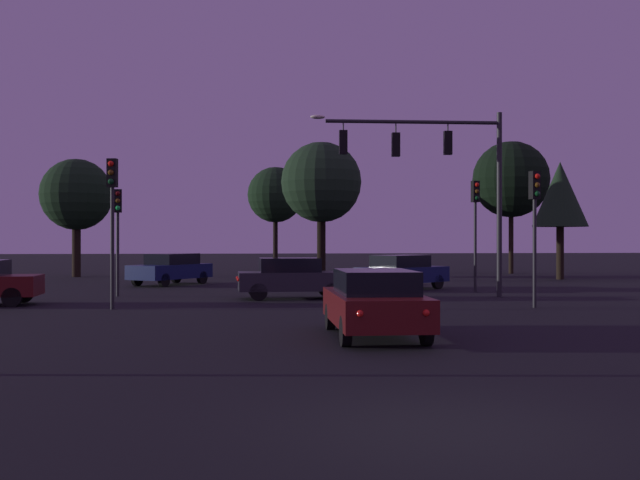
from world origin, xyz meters
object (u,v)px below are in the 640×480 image
Objects in this scene: traffic_light_median at (118,220)px; car_nearside_lane at (375,302)px; traffic_signal_mast_arm at (439,164)px; car_crossing_left at (293,277)px; car_far_lane at (402,272)px; tree_behind_sign at (275,195)px; tree_left_far at (76,195)px; tree_lot_edge at (560,195)px; tree_right_cluster at (511,180)px; tree_center_horizon at (321,183)px; traffic_light_far_side at (535,211)px; car_parked_lot at (171,269)px; traffic_light_corner_right at (112,203)px; traffic_light_corner_left at (475,214)px.

car_nearside_lane is at bearing -59.04° from traffic_light_median.
traffic_signal_mast_arm reaches higher than car_crossing_left.
car_nearside_lane is 1.01× the size of car_far_lane.
tree_behind_sign is (6.91, 19.26, 2.14)m from traffic_light_median.
tree_left_far is 27.70m from tree_lot_edge.
traffic_light_median is at bearing -142.05° from tree_right_cluster.
tree_center_horizon is 14.88m from tree_right_cluster.
traffic_light_far_side is at bearing -72.10° from tree_center_horizon.
traffic_signal_mast_arm is 1.61× the size of car_parked_lot.
tree_center_horizon is at bearing -151.13° from tree_right_cluster.
traffic_light_median is 15.33m from car_nearside_lane.
tree_center_horizon reaches higher than car_nearside_lane.
tree_left_far reaches higher than traffic_light_median.
tree_left_far is (-4.94, 15.67, 1.86)m from traffic_light_median.
traffic_light_corner_right is at bearing -82.45° from traffic_light_median.
tree_right_cluster reaches higher than car_crossing_left.
traffic_light_median is at bearing -166.98° from car_far_lane.
car_crossing_left is at bearing -56.50° from tree_left_far.
traffic_light_corner_left is 17.87m from tree_right_cluster.
car_far_lane is (11.05, 8.26, -2.55)m from traffic_light_corner_right.
car_parked_lot is (-6.46, 20.19, -0.00)m from car_nearside_lane.
car_parked_lot is at bearing -159.90° from tree_center_horizon.
tree_lot_edge is at bearing 8.06° from car_parked_lot.
tree_behind_sign is 17.82m from tree_lot_edge.
tree_lot_edge is (21.47, 15.67, 1.30)m from traffic_light_corner_right.
traffic_light_corner_left is 1.02× the size of car_nearside_lane.
car_crossing_left is 6.87m from car_far_lane.
traffic_light_far_side is (13.48, -0.79, -0.23)m from traffic_light_corner_right.
traffic_light_median reaches higher than car_parked_lot.
car_far_lane is 0.53× the size of tree_right_cluster.
car_nearside_lane and car_far_lane have the same top height.
tree_left_far is (-6.28, 8.49, 4.02)m from car_parked_lot.
car_nearside_lane is at bearing -111.56° from traffic_signal_mast_arm.
tree_center_horizon is at bearing 62.05° from traffic_light_corner_right.
traffic_light_corner_left is at bearing -36.76° from tree_left_far.
tree_left_far is (-19.51, 14.58, 1.52)m from traffic_light_corner_left.
car_crossing_left is 21.55m from tree_behind_sign.
car_far_lane is 18.41m from tree_right_cluster.
traffic_light_median is at bearing -72.51° from tree_left_far.
traffic_signal_mast_arm is at bearing 112.83° from traffic_light_far_side.
tree_right_cluster is 7.15m from tree_lot_edge.
traffic_light_corner_left is 24.40m from tree_left_far.
traffic_light_median is 0.64× the size of tree_lot_edge.
traffic_signal_mast_arm is at bearing -117.23° from tree_right_cluster.
car_far_lane is at bearing -125.26° from tree_right_cluster.
tree_left_far is at bearing -163.13° from tree_behind_sign.
tree_right_cluster reaches higher than traffic_light_corner_right.
tree_lot_edge is (10.43, 7.40, 3.86)m from car_far_lane.
tree_right_cluster is at bearing 25.78° from car_parked_lot.
car_nearside_lane is 23.42m from tree_center_horizon.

